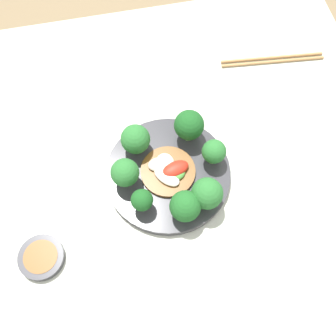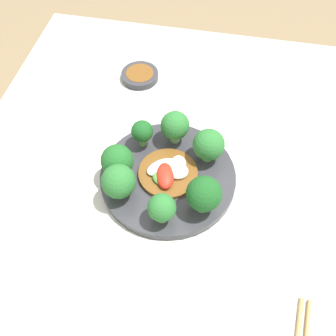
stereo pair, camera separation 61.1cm
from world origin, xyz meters
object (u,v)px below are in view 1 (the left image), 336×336
object	(u,v)px
broccoli_southwest	(142,200)
sauce_dish	(41,257)
broccoli_southeast	(207,194)
stirfry_center	(169,170)
plate	(168,174)
broccoli_east	(214,152)
broccoli_west	(125,173)
chopsticks	(272,60)
broccoli_northwest	(135,139)
broccoli_northeast	(189,125)
broccoli_south	(184,206)

from	to	relation	value
broccoli_southwest	sauce_dish	distance (m)	0.21
broccoli_southeast	stirfry_center	world-z (taller)	broccoli_southeast
plate	broccoli_east	world-z (taller)	broccoli_east
broccoli_east	stirfry_center	xyz separation A→B (m)	(-0.09, -0.01, -0.03)
broccoli_southwest	broccoli_west	xyz separation A→B (m)	(-0.02, 0.06, 0.01)
broccoli_southeast	broccoli_east	world-z (taller)	broccoli_southeast
broccoli_southeast	chopsticks	world-z (taller)	broccoli_southeast
chopsticks	sauce_dish	world-z (taller)	sauce_dish
chopsticks	broccoli_southwest	bearing A→B (deg)	-140.20
broccoli_northwest	stirfry_center	xyz separation A→B (m)	(0.05, -0.06, -0.03)
broccoli_east	sauce_dish	xyz separation A→B (m)	(-0.35, -0.12, -0.05)
broccoli_northeast	chopsticks	size ratio (longest dim) A/B	0.31
broccoli_northeast	broccoli_northwest	distance (m)	0.11
broccoli_southeast	broccoli_southwest	bearing A→B (deg)	173.86
stirfry_center	chopsticks	bearing A→B (deg)	38.83
plate	broccoli_southwest	distance (m)	0.10
broccoli_southeast	stirfry_center	bearing A→B (deg)	127.05
broccoli_south	broccoli_northeast	bearing A→B (deg)	74.07
stirfry_center	sauce_dish	world-z (taller)	stirfry_center
broccoli_south	broccoli_northwest	distance (m)	0.16
broccoli_southwest	sauce_dish	world-z (taller)	broccoli_southwest
stirfry_center	sauce_dish	bearing A→B (deg)	-156.16
broccoli_southwest	broccoli_east	bearing A→B (deg)	24.20
stirfry_center	broccoli_northwest	bearing A→B (deg)	129.44
broccoli_west	broccoli_east	distance (m)	0.17
plate	broccoli_northwest	bearing A→B (deg)	128.41
plate	broccoli_south	size ratio (longest dim) A/B	3.74
broccoli_east	stirfry_center	size ratio (longest dim) A/B	0.57
plate	broccoli_northwest	distance (m)	0.09
plate	chopsticks	world-z (taller)	plate
broccoli_southeast	broccoli_northeast	size ratio (longest dim) A/B	0.93
broccoli_east	broccoli_south	bearing A→B (deg)	-129.83
broccoli_south	plate	bearing A→B (deg)	97.47
plate	chopsticks	bearing A→B (deg)	38.64
chopsticks	broccoli_east	bearing A→B (deg)	-131.79
broccoli_west	broccoli_east	bearing A→B (deg)	3.54
plate	broccoli_northeast	xyz separation A→B (m)	(0.06, 0.07, 0.05)
broccoli_southeast	sauce_dish	world-z (taller)	broccoli_southeast
broccoli_east	broccoli_northwest	size ratio (longest dim) A/B	0.91
broccoli_south	broccoli_northwest	size ratio (longest dim) A/B	0.97
broccoli_northwest	broccoli_south	bearing A→B (deg)	-67.66
broccoli_southwest	broccoli_southeast	distance (m)	0.12
broccoli_southeast	chopsticks	size ratio (longest dim) A/B	0.29
plate	sauce_dish	size ratio (longest dim) A/B	2.99
broccoli_northeast	broccoli_south	bearing A→B (deg)	-105.93
stirfry_center	sauce_dish	xyz separation A→B (m)	(-0.26, -0.11, -0.02)
broccoli_southeast	chopsticks	bearing A→B (deg)	52.40
broccoli_south	broccoli_northeast	xyz separation A→B (m)	(0.05, 0.16, 0.01)
broccoli_southwest	broccoli_south	bearing A→B (deg)	-20.72
broccoli_southwest	broccoli_south	xyz separation A→B (m)	(0.07, -0.03, 0.00)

